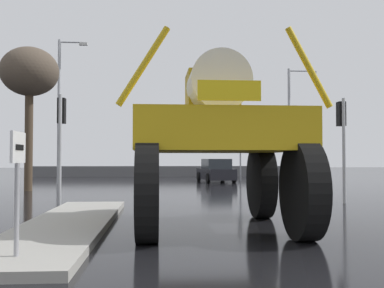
% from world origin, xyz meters
% --- Properties ---
extents(ground_plane, '(120.00, 120.00, 0.00)m').
position_xyz_m(ground_plane, '(0.00, 18.00, 0.00)').
color(ground_plane, black).
extents(median_island, '(1.78, 9.21, 0.15)m').
position_xyz_m(median_island, '(-3.84, 5.40, 0.07)').
color(median_island, '#9E9B93').
rests_on(median_island, ground).
extents(lane_arrow_sign, '(0.07, 0.60, 1.74)m').
position_xyz_m(lane_arrow_sign, '(-3.84, 1.72, 1.35)').
color(lane_arrow_sign, '#99999E').
rests_on(lane_arrow_sign, median_island).
extents(oversize_sprayer, '(3.96, 5.25, 3.94)m').
position_xyz_m(oversize_sprayer, '(-0.64, 5.11, 1.91)').
color(oversize_sprayer, black).
rests_on(oversize_sprayer, ground).
extents(sedan_ahead, '(2.31, 4.29, 1.52)m').
position_xyz_m(sedan_ahead, '(1.93, 25.52, 0.71)').
color(sedan_ahead, black).
rests_on(sedan_ahead, ground).
extents(traffic_signal_near_left, '(0.24, 0.54, 3.63)m').
position_xyz_m(traffic_signal_near_left, '(-5.07, 10.56, 2.65)').
color(traffic_signal_near_left, '#A8AAAF').
rests_on(traffic_signal_near_left, ground).
extents(traffic_signal_near_right, '(0.24, 0.54, 3.59)m').
position_xyz_m(traffic_signal_near_right, '(4.45, 10.56, 2.62)').
color(traffic_signal_near_right, '#A8AAAF').
rests_on(traffic_signal_near_right, ground).
extents(traffic_signal_far_left, '(0.24, 0.55, 3.92)m').
position_xyz_m(traffic_signal_far_left, '(3.89, 27.41, 2.86)').
color(traffic_signal_far_left, '#A8AAAF').
rests_on(traffic_signal_far_left, ground).
extents(streetlight_far_left, '(1.79, 0.24, 8.84)m').
position_xyz_m(streetlight_far_left, '(-7.82, 23.75, 4.87)').
color(streetlight_far_left, '#A8AAAF').
rests_on(streetlight_far_left, ground).
extents(streetlight_far_right, '(2.07, 0.24, 7.95)m').
position_xyz_m(streetlight_far_right, '(7.57, 27.28, 4.45)').
color(streetlight_far_right, '#A8AAAF').
rests_on(streetlight_far_right, ground).
extents(bare_tree_left, '(2.75, 2.75, 6.86)m').
position_xyz_m(bare_tree_left, '(-8.02, 17.53, 5.56)').
color(bare_tree_left, '#473828').
rests_on(bare_tree_left, ground).
extents(roadside_barrier, '(26.18, 0.24, 0.90)m').
position_xyz_m(roadside_barrier, '(0.00, 35.08, 0.45)').
color(roadside_barrier, '#59595B').
rests_on(roadside_barrier, ground).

